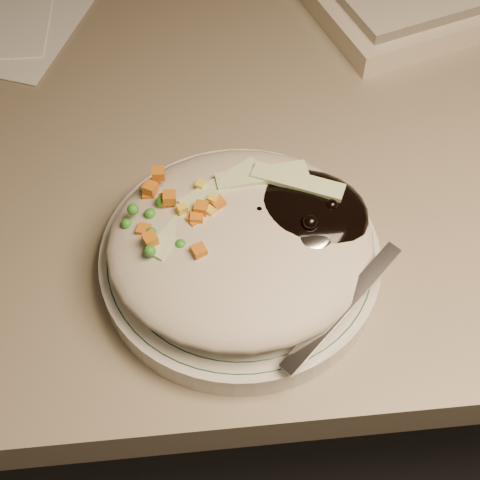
{
  "coord_description": "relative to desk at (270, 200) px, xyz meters",
  "views": [
    {
      "loc": [
        -0.09,
        0.87,
        1.17
      ],
      "look_at": [
        -0.06,
        1.16,
        0.78
      ],
      "focal_mm": 50.0,
      "sensor_mm": 36.0,
      "label": 1
    }
  ],
  "objects": [
    {
      "name": "desk",
      "position": [
        0.0,
        0.0,
        0.0
      ],
      "size": [
        1.4,
        0.7,
        0.74
      ],
      "color": "#7E725B",
      "rests_on": "ground"
    },
    {
      "name": "plate",
      "position": [
        -0.06,
        -0.22,
        0.21
      ],
      "size": [
        0.21,
        0.21,
        0.02
      ],
      "primitive_type": "cylinder",
      "color": "silver",
      "rests_on": "desk"
    },
    {
      "name": "plate_rim",
      "position": [
        -0.06,
        -0.22,
        0.22
      ],
      "size": [
        0.2,
        0.2,
        0.0
      ],
      "color": "#144723",
      "rests_on": "plate"
    },
    {
      "name": "meal",
      "position": [
        -0.05,
        -0.23,
        0.24
      ],
      "size": [
        0.2,
        0.19,
        0.05
      ],
      "color": "#AFA78E",
      "rests_on": "plate"
    }
  ]
}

